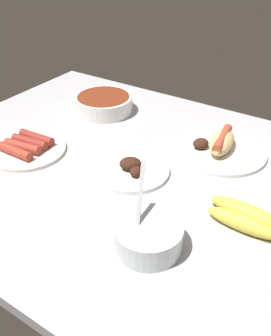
{
  "coord_description": "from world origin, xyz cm",
  "views": [
    {
      "loc": [
        -43.37,
        65.08,
        53.46
      ],
      "look_at": [
        -3.35,
        3.77,
        3.0
      ],
      "focal_mm": 39.45,
      "sensor_mm": 36.0,
      "label": 1
    }
  ],
  "objects_px": {
    "bowl_chili": "(104,103)",
    "bowl_coleslaw": "(148,235)",
    "banana_bunch": "(245,217)",
    "plate_hotdog_assembled": "(220,147)",
    "plate_sausages": "(27,148)",
    "plate_grilled_meat": "(132,169)"
  },
  "relations": [
    {
      "from": "plate_sausages",
      "to": "plate_hotdog_assembled",
      "type": "height_order",
      "value": "plate_hotdog_assembled"
    },
    {
      "from": "plate_hotdog_assembled",
      "to": "bowl_coleslaw",
      "type": "distance_m",
      "value": 0.4
    },
    {
      "from": "bowl_chili",
      "to": "plate_hotdog_assembled",
      "type": "xyz_separation_m",
      "value": [
        -0.42,
        0.03,
        -0.01
      ]
    },
    {
      "from": "plate_grilled_meat",
      "to": "banana_bunch",
      "type": "distance_m",
      "value": 0.3
    },
    {
      "from": "plate_hotdog_assembled",
      "to": "bowl_coleslaw",
      "type": "bearing_deg",
      "value": 92.4
    },
    {
      "from": "bowl_chili",
      "to": "bowl_coleslaw",
      "type": "distance_m",
      "value": 0.61
    },
    {
      "from": "plate_sausages",
      "to": "banana_bunch",
      "type": "bearing_deg",
      "value": -175.58
    },
    {
      "from": "plate_sausages",
      "to": "banana_bunch",
      "type": "relative_size",
      "value": 1.25
    },
    {
      "from": "bowl_chili",
      "to": "plate_sausages",
      "type": "height_order",
      "value": "bowl_chili"
    },
    {
      "from": "plate_sausages",
      "to": "bowl_chili",
      "type": "bearing_deg",
      "value": -94.38
    },
    {
      "from": "banana_bunch",
      "to": "bowl_chili",
      "type": "bearing_deg",
      "value": -25.2
    },
    {
      "from": "plate_sausages",
      "to": "plate_grilled_meat",
      "type": "bearing_deg",
      "value": -166.02
    },
    {
      "from": "bowl_chili",
      "to": "plate_hotdog_assembled",
      "type": "distance_m",
      "value": 0.42
    },
    {
      "from": "bowl_coleslaw",
      "to": "bowl_chili",
      "type": "bearing_deg",
      "value": -44.87
    },
    {
      "from": "bowl_chili",
      "to": "plate_hotdog_assembled",
      "type": "relative_size",
      "value": 0.76
    },
    {
      "from": "plate_hotdog_assembled",
      "to": "plate_sausages",
      "type": "bearing_deg",
      "value": 32.68
    },
    {
      "from": "banana_bunch",
      "to": "bowl_coleslaw",
      "type": "xyz_separation_m",
      "value": [
        0.14,
        0.16,
        0.01
      ]
    },
    {
      "from": "bowl_chili",
      "to": "plate_hotdog_assembled",
      "type": "height_order",
      "value": "plate_hotdog_assembled"
    },
    {
      "from": "bowl_chili",
      "to": "plate_grilled_meat",
      "type": "xyz_separation_m",
      "value": [
        -0.27,
        0.24,
        -0.02
      ]
    },
    {
      "from": "plate_hotdog_assembled",
      "to": "bowl_coleslaw",
      "type": "xyz_separation_m",
      "value": [
        -0.02,
        0.4,
        0.01
      ]
    },
    {
      "from": "banana_bunch",
      "to": "plate_hotdog_assembled",
      "type": "bearing_deg",
      "value": -57.19
    },
    {
      "from": "banana_bunch",
      "to": "plate_hotdog_assembled",
      "type": "height_order",
      "value": "plate_hotdog_assembled"
    }
  ]
}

